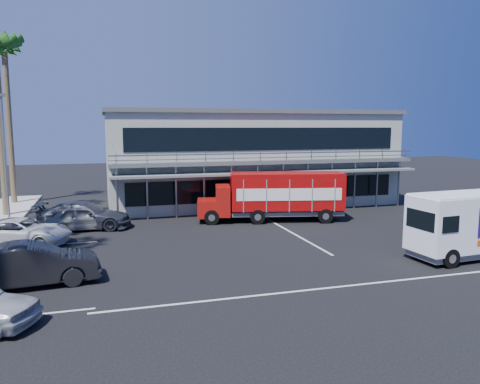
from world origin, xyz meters
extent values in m
plane|color=black|center=(0.00, 0.00, 0.00)|extent=(120.00, 120.00, 0.00)
cube|color=gray|center=(3.00, 15.00, 3.50)|extent=(22.00, 10.00, 7.00)
cube|color=#515454|center=(3.00, 15.00, 7.15)|extent=(22.40, 10.40, 0.30)
cube|color=#515454|center=(3.00, 9.40, 3.60)|extent=(22.00, 1.20, 0.25)
cube|color=gray|center=(3.00, 8.85, 4.10)|extent=(22.00, 0.08, 0.90)
cube|color=slate|center=(3.00, 9.10, 2.90)|extent=(22.00, 1.80, 0.15)
cube|color=black|center=(3.00, 9.98, 1.60)|extent=(20.00, 0.06, 1.60)
cube|color=black|center=(3.00, 9.98, 5.20)|extent=(20.00, 0.06, 1.60)
cylinder|color=brown|center=(-14.70, 13.00, 5.50)|extent=(0.44, 0.44, 11.00)
cylinder|color=brown|center=(-15.10, 18.50, 6.00)|extent=(0.44, 0.44, 12.00)
sphere|color=#1D4413|center=(-15.10, 18.50, 12.20)|extent=(1.10, 1.10, 1.10)
cylinder|color=gray|center=(-14.20, 11.00, 4.00)|extent=(0.14, 0.14, 8.00)
cube|color=gray|center=(-14.20, 11.00, 8.00)|extent=(0.50, 0.25, 0.18)
cube|color=#98110C|center=(-1.98, 7.51, 0.90)|extent=(1.67, 2.24, 1.08)
cube|color=#98110C|center=(-1.02, 7.29, 1.39)|extent=(1.37, 2.38, 1.88)
cube|color=black|center=(-1.02, 7.29, 1.93)|extent=(0.46, 1.87, 0.63)
cube|color=#A50A0A|center=(3.00, 6.38, 1.97)|extent=(7.49, 3.77, 2.33)
cube|color=slate|center=(3.00, 6.38, 0.58)|extent=(7.41, 3.44, 0.27)
cube|color=white|center=(2.75, 5.28, 1.88)|extent=(6.44, 1.48, 0.76)
cube|color=white|center=(3.25, 7.49, 1.88)|extent=(6.44, 1.48, 0.76)
cylinder|color=black|center=(-1.94, 6.49, 0.47)|extent=(0.97, 0.48, 0.93)
cylinder|color=black|center=(-1.50, 8.41, 0.47)|extent=(0.97, 0.48, 0.93)
cylinder|color=black|center=(0.86, 5.86, 0.47)|extent=(0.97, 0.48, 0.93)
cylinder|color=black|center=(1.29, 7.78, 0.47)|extent=(0.97, 0.48, 0.93)
cylinder|color=black|center=(5.06, 4.91, 0.47)|extent=(0.97, 0.48, 0.93)
cylinder|color=black|center=(5.49, 6.83, 0.47)|extent=(0.97, 0.48, 0.93)
cube|color=white|center=(8.09, -4.07, 1.74)|extent=(6.37, 2.57, 2.49)
cube|color=slate|center=(8.09, -4.07, 0.36)|extent=(6.10, 2.34, 0.31)
cube|color=black|center=(5.01, -4.29, 2.00)|extent=(0.18, 1.75, 0.85)
cube|color=white|center=(8.09, -4.07, 3.01)|extent=(6.24, 2.52, 0.07)
cube|color=navy|center=(8.73, -2.94, 1.91)|extent=(3.20, 0.26, 1.34)
cylinder|color=black|center=(5.94, -5.17, 0.43)|extent=(0.87, 0.34, 0.85)
cylinder|color=black|center=(5.81, -3.28, 0.43)|extent=(0.87, 0.34, 0.85)
imported|color=black|center=(-11.07, -2.50, 0.83)|extent=(5.16, 2.24, 1.65)
imported|color=silver|center=(-12.50, 4.40, 0.69)|extent=(5.45, 3.63, 1.39)
imported|color=#2D313C|center=(-9.50, 7.60, 0.80)|extent=(5.85, 3.42, 1.59)
imported|color=gray|center=(-9.50, 7.20, 0.75)|extent=(4.43, 1.83, 1.50)
camera|label=1|loc=(-8.33, -21.39, 6.07)|focal=35.00mm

